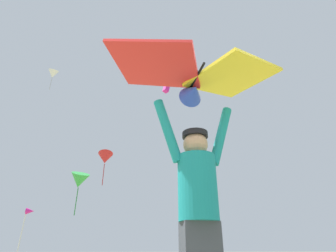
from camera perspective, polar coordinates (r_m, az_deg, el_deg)
The scene contains 8 objects.
kite_flyer_person at distance 2.29m, azimuth 6.68°, elevation -17.15°, with size 0.81×0.37×1.92m.
held_stunt_kite at distance 2.71m, azimuth 5.87°, elevation 10.72°, with size 1.86×1.06×0.41m.
distant_kite_magenta_low_right at distance 35.11m, azimuth -0.41°, elevation 8.19°, with size 1.07×0.98×1.15m.
distant_kite_red_high_left at distance 21.69m, azimuth -13.64°, elevation -6.90°, with size 1.42×1.60×2.82m.
distant_kite_yellow_mid_right at distance 29.64m, azimuth 4.77°, elevation 8.77°, with size 0.50×0.49×0.16m.
distant_kite_white_far_center at distance 27.63m, azimuth -23.93°, elevation 10.37°, with size 1.38×1.44×2.32m.
distant_kite_green_low_left at distance 15.95m, azimuth -18.89°, elevation -11.25°, with size 1.42×1.47×2.56m.
marker_flag at distance 11.81m, azimuth -28.25°, elevation -16.86°, with size 0.30×0.24×2.06m.
Camera 1 is at (-0.18, -2.33, 0.62)m, focal length 27.80 mm.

